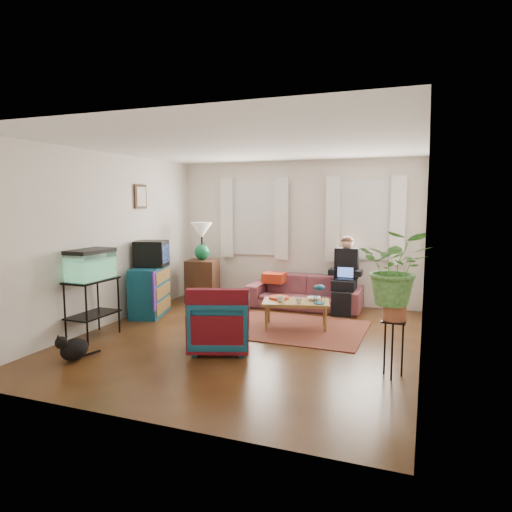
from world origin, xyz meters
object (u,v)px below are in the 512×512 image
at_px(dresser, 150,291).
at_px(armchair, 220,321).
at_px(side_table, 203,281).
at_px(sofa, 305,287).
at_px(plant_stand, 393,349).
at_px(aquarium_stand, 93,309).
at_px(coffee_table, 296,314).

distance_m(dresser, armchair, 2.22).
bearing_deg(dresser, side_table, 58.84).
bearing_deg(side_table, armchair, -58.41).
bearing_deg(sofa, plant_stand, -59.28).
bearing_deg(dresser, plant_stand, -35.25).
xyz_separation_m(side_table, aquarium_stand, (-0.35, -2.60, 0.02)).
distance_m(side_table, coffee_table, 2.44).
relative_size(sofa, aquarium_stand, 2.41).
relative_size(side_table, plant_stand, 1.25).
bearing_deg(sofa, side_table, -177.13).
height_order(side_table, plant_stand, side_table).
xyz_separation_m(sofa, dresser, (-2.29, -1.36, 0.02)).
xyz_separation_m(sofa, coffee_table, (0.19, -1.27, -0.18)).
bearing_deg(coffee_table, armchair, -129.44).
bearing_deg(coffee_table, sofa, 85.03).
distance_m(sofa, coffee_table, 1.29).
distance_m(sofa, plant_stand, 3.23).
bearing_deg(armchair, plant_stand, 155.56).
distance_m(side_table, dresser, 1.28).
distance_m(aquarium_stand, coffee_table, 2.89).
distance_m(coffee_table, plant_stand, 2.11).
height_order(aquarium_stand, coffee_table, aquarium_stand).
bearing_deg(side_table, coffee_table, -28.18).
relative_size(sofa, coffee_table, 2.01).
bearing_deg(dresser, sofa, 14.89).
xyz_separation_m(sofa, side_table, (-1.95, -0.12, 0.01)).
relative_size(armchair, plant_stand, 1.19).
relative_size(aquarium_stand, armchair, 1.09).
xyz_separation_m(side_table, coffee_table, (2.14, -1.15, -0.19)).
bearing_deg(dresser, coffee_table, -13.72).
distance_m(sofa, side_table, 1.95).
distance_m(side_table, plant_stand, 4.49).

